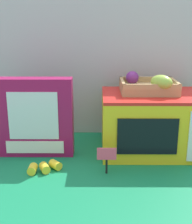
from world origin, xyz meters
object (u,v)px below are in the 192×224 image
object	(u,v)px
toy_microwave	(155,123)
price_sign	(106,157)
loose_toy_banana	(44,167)
food_groups_crate	(149,86)
cookie_set_box	(35,117)

from	to	relation	value
toy_microwave	price_sign	world-z (taller)	toy_microwave
toy_microwave	loose_toy_banana	bearing A→B (deg)	-155.37
food_groups_crate	cookie_set_box	world-z (taller)	food_groups_crate
toy_microwave	price_sign	xyz separation A→B (m)	(-0.21, -0.22, -0.06)
toy_microwave	food_groups_crate	distance (m)	0.16
cookie_set_box	toy_microwave	bearing A→B (deg)	5.30
toy_microwave	food_groups_crate	xyz separation A→B (m)	(-0.03, 0.02, 0.15)
food_groups_crate	cookie_set_box	xyz separation A→B (m)	(-0.46, -0.07, -0.12)
food_groups_crate	loose_toy_banana	world-z (taller)	food_groups_crate
cookie_set_box	price_sign	bearing A→B (deg)	-31.01
food_groups_crate	price_sign	size ratio (longest dim) A/B	2.29
food_groups_crate	loose_toy_banana	xyz separation A→B (m)	(-0.41, -0.22, -0.26)
cookie_set_box	loose_toy_banana	world-z (taller)	cookie_set_box
toy_microwave	price_sign	bearing A→B (deg)	-134.44
cookie_set_box	price_sign	xyz separation A→B (m)	(0.28, -0.17, -0.09)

